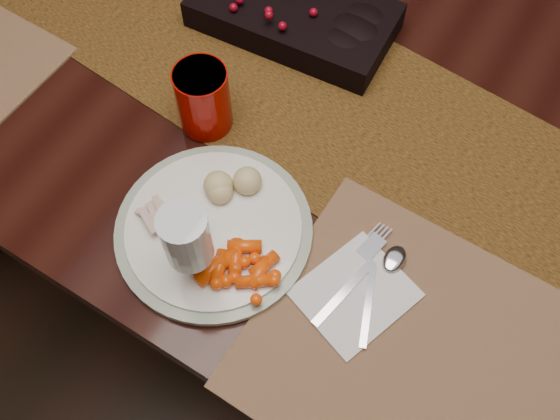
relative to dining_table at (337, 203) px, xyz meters
The scene contains 14 objects.
floor 0.38m from the dining_table, ahead, with size 5.00×5.00×0.00m, color black.
dining_table is the anchor object (origin of this frame).
table_runner 0.38m from the dining_table, 47.77° to the right, with size 1.69×0.35×0.00m, color black.
centerpiece 0.44m from the dining_table, 157.28° to the left, with size 0.33×0.17×0.07m, color black, non-canonical shape.
placemat_main 0.59m from the dining_table, 47.42° to the right, with size 0.49×0.36×0.00m, color brown.
dinner_plate 0.51m from the dining_table, 98.51° to the right, with size 0.28×0.28×0.02m, color silver.
baby_carrots 0.54m from the dining_table, 87.73° to the right, with size 0.11×0.09×0.02m, color #F14506, non-canonical shape.
mashed_potatoes 0.49m from the dining_table, 101.92° to the right, with size 0.07×0.06×0.04m, color beige, non-canonical shape.
turkey_shreds 0.55m from the dining_table, 107.39° to the right, with size 0.08×0.07×0.02m, color #D0A891, non-canonical shape.
napkin 0.52m from the dining_table, 61.89° to the right, with size 0.12×0.14×0.00m, color silver.
fork 0.51m from the dining_table, 62.84° to the right, with size 0.02×0.16×0.00m, color white, non-canonical shape.
spoon 0.52m from the dining_table, 57.26° to the right, with size 0.03×0.14×0.00m, color #B8B8C2, non-canonical shape.
red_cup 0.50m from the dining_table, 133.24° to the right, with size 0.08×0.08×0.11m, color #930700.
wine_glass 0.61m from the dining_table, 94.40° to the right, with size 0.06×0.06×0.17m, color silver, non-canonical shape.
Camera 1 is at (0.23, -0.61, 1.54)m, focal length 40.00 mm.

